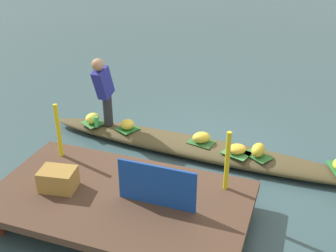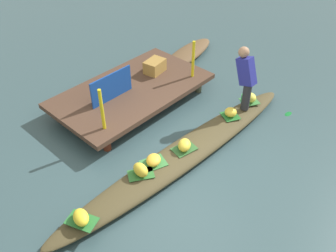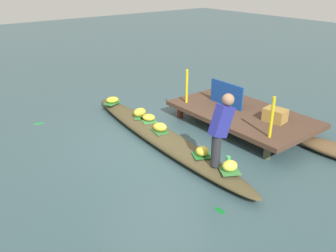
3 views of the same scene
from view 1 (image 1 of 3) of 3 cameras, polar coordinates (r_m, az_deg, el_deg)
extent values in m
plane|color=#344D52|center=(6.76, 4.45, -3.93)|extent=(40.00, 40.00, 0.00)
cube|color=#4B3426|center=(5.27, -6.68, -9.91)|extent=(3.20, 1.80, 0.10)
cylinder|color=#5B2516|center=(5.61, 8.78, -9.82)|extent=(0.14, 0.14, 0.27)
cylinder|color=#454833|center=(6.44, -14.15, -5.04)|extent=(0.14, 0.14, 0.27)
ellipsoid|color=#4B4127|center=(6.70, 4.48, -3.11)|extent=(5.47, 0.95, 0.22)
cube|color=#2E6E2F|center=(6.41, 12.17, -3.99)|extent=(0.48, 0.43, 0.01)
ellipsoid|color=gold|center=(6.36, 12.25, -3.23)|extent=(0.24, 0.32, 0.20)
cube|color=#30642E|center=(6.64, 4.57, -2.23)|extent=(0.45, 0.35, 0.01)
ellipsoid|color=yellow|center=(6.60, 4.60, -1.57)|extent=(0.36, 0.33, 0.18)
cube|color=#226828|center=(7.06, -5.54, -0.40)|extent=(0.41, 0.42, 0.01)
ellipsoid|color=yellow|center=(7.02, -5.58, 0.21)|extent=(0.25, 0.25, 0.17)
cube|color=#3A813E|center=(6.42, 9.39, -3.67)|extent=(0.48, 0.42, 0.01)
ellipsoid|color=gold|center=(6.38, 9.44, -3.13)|extent=(0.37, 0.35, 0.14)
cube|color=#3B7D3D|center=(7.34, -10.24, 0.41)|extent=(0.44, 0.43, 0.01)
ellipsoid|color=#E8E147|center=(7.30, -10.30, 1.04)|extent=(0.29, 0.32, 0.18)
cylinder|color=#28282D|center=(7.15, -8.26, 2.22)|extent=(0.16, 0.16, 0.55)
cube|color=navy|center=(6.88, -8.90, 5.89)|extent=(0.20, 0.44, 0.58)
sphere|color=#9E7556|center=(6.68, -9.61, 8.28)|extent=(0.20, 0.20, 0.20)
cylinder|color=#40BC5B|center=(7.17, -9.79, 0.57)|extent=(0.07, 0.07, 0.18)
cube|color=#143E94|center=(4.91, -1.56, -8.17)|extent=(0.97, 0.03, 0.54)
cylinder|color=gold|center=(5.17, 8.13, -4.77)|extent=(0.06, 0.06, 0.80)
cylinder|color=gold|center=(6.01, -14.79, -0.61)|extent=(0.06, 0.06, 0.80)
cube|color=olive|center=(5.43, -14.82, -7.07)|extent=(0.49, 0.39, 0.27)
ellipsoid|color=#106A26|center=(8.16, -10.65, 1.44)|extent=(0.20, 0.11, 0.01)
camera|label=2|loc=(8.78, 38.10, 28.06)|focal=38.58mm
camera|label=3|loc=(11.67, -17.36, 24.98)|focal=37.84mm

